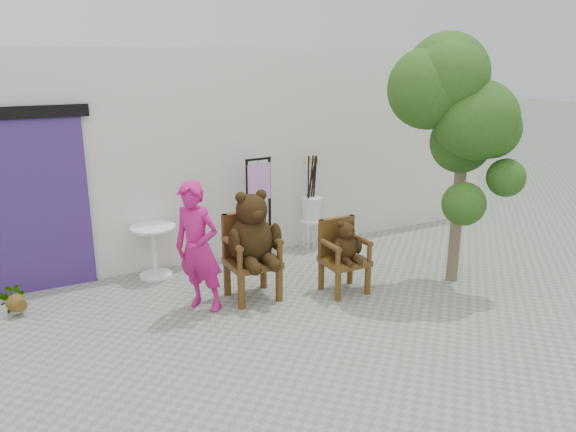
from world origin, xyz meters
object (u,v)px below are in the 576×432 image
Objects in this scene: chair_big at (252,239)px; cafe_table at (154,245)px; display_stand at (259,222)px; tree at (457,106)px; stool_bucket at (311,209)px; person at (198,248)px; chair_small at (344,249)px.

cafe_table is at bearing 125.05° from chair_big.
tree is at bearing -52.62° from display_stand.
stool_bucket is (2.44, 0.00, 0.20)m from cafe_table.
person reaches higher than stool_bucket.
stool_bucket is at bearing 83.24° from person.
chair_small is 0.65× the size of stool_bucket.
cafe_table is 4.27m from tree.
chair_small is 2.20m from tree.
cafe_table is 0.47× the size of display_stand.
chair_small is 1.34× the size of cafe_table.
display_stand is at bearing 131.67° from tree.
chair_big is 1.33m from display_stand.
chair_small is at bearing -38.92° from cafe_table.
stool_bucket reaches higher than cafe_table.
chair_big is 0.86× the size of person.
tree is (0.81, -2.06, 1.67)m from stool_bucket.
display_stand is at bearing 61.51° from chair_big.
chair_big is at bearing 162.68° from chair_small.
person is (-0.70, -0.09, 0.03)m from chair_big.
cafe_table is at bearing 171.85° from display_stand.
display_stand is 1.04× the size of stool_bucket.
tree reaches higher than chair_big.
display_stand is at bearing 107.51° from chair_small.
person is 2.64m from stool_bucket.
tree reaches higher than display_stand.
cafe_table is (-0.18, 1.35, -0.35)m from person.
chair_small is at bearing -17.32° from chair_big.
display_stand is 3.13m from tree.
chair_small is 1.57m from display_stand.
cafe_table is at bearing 147.68° from tree.
display_stand is at bearing 95.50° from person.
chair_small is 2.55m from cafe_table.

